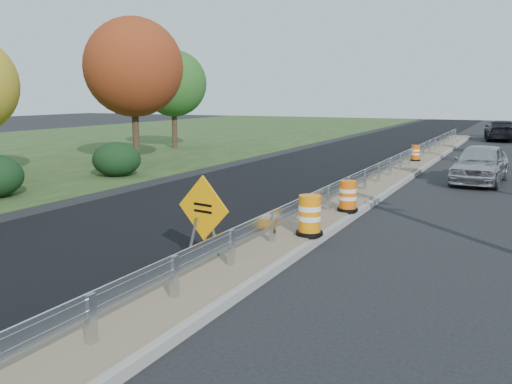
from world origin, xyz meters
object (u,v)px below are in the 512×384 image
at_px(car_silver, 480,163).
at_px(barrel_median_near, 310,216).
at_px(caution_sign, 204,242).
at_px(barrel_median_far, 415,153).
at_px(barrel_median_mid, 348,196).
at_px(car_dark_far, 500,130).

bearing_deg(car_silver, barrel_median_near, -99.45).
height_order(caution_sign, barrel_median_far, caution_sign).
bearing_deg(barrel_median_far, barrel_median_near, -88.11).
bearing_deg(barrel_median_near, barrel_median_far, 91.89).
distance_m(barrel_median_near, barrel_median_far, 16.70).
height_order(barrel_median_far, car_silver, car_silver).
relative_size(barrel_median_near, barrel_median_far, 1.23).
xyz_separation_m(caution_sign, barrel_median_mid, (1.45, 5.62, 0.17)).
xyz_separation_m(barrel_median_near, barrel_median_far, (-0.55, 16.69, -0.09)).
height_order(barrel_median_mid, car_silver, car_silver).
height_order(caution_sign, car_dark_far, caution_sign).
height_order(barrel_median_near, barrel_median_far, barrel_median_near).
bearing_deg(car_dark_far, barrel_median_far, 74.71).
distance_m(caution_sign, barrel_median_near, 2.88).
relative_size(barrel_median_near, car_silver, 0.21).
bearing_deg(barrel_median_near, car_silver, 76.59).
xyz_separation_m(caution_sign, car_silver, (4.31, 14.47, 0.31)).
bearing_deg(caution_sign, car_silver, 84.85).
xyz_separation_m(caution_sign, barrel_median_far, (0.90, 19.17, 0.12)).
bearing_deg(caution_sign, barrel_median_mid, 86.98).
height_order(barrel_median_mid, car_dark_far, car_dark_far).
relative_size(barrel_median_mid, barrel_median_far, 1.12).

